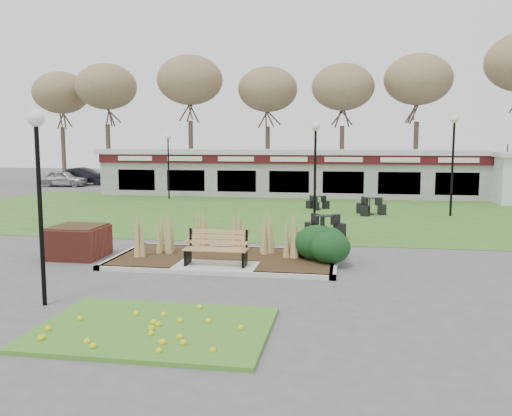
% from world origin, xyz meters
% --- Properties ---
extents(ground, '(100.00, 100.00, 0.00)m').
position_xyz_m(ground, '(0.00, 0.00, 0.00)').
color(ground, '#515154').
rests_on(ground, ground).
extents(lawn, '(34.00, 16.00, 0.02)m').
position_xyz_m(lawn, '(0.00, 12.00, 0.01)').
color(lawn, '#30641F').
rests_on(lawn, ground).
extents(flower_bed, '(4.20, 3.00, 0.16)m').
position_xyz_m(flower_bed, '(0.00, -4.60, 0.07)').
color(flower_bed, '#307421').
rests_on(flower_bed, ground).
extents(planting_bed, '(6.75, 3.40, 1.27)m').
position_xyz_m(planting_bed, '(1.27, 1.35, 0.37)').
color(planting_bed, '#302513').
rests_on(planting_bed, ground).
extents(park_bench, '(1.70, 0.66, 0.93)m').
position_xyz_m(park_bench, '(0.00, 0.25, 0.59)').
color(park_bench, tan).
rests_on(park_bench, ground).
extents(brick_planter, '(1.50, 1.50, 0.95)m').
position_xyz_m(brick_planter, '(-4.40, 1.00, 0.48)').
color(brick_planter, maroon).
rests_on(brick_planter, ground).
extents(food_pavilion, '(24.60, 3.40, 2.90)m').
position_xyz_m(food_pavilion, '(0.00, 19.96, 1.48)').
color(food_pavilion, gray).
rests_on(food_pavilion, ground).
extents(tree_backdrop, '(47.24, 5.24, 10.36)m').
position_xyz_m(tree_backdrop, '(0.00, 28.00, 8.36)').
color(tree_backdrop, '#47382B').
rests_on(tree_backdrop, ground).
extents(lamp_post_near_left, '(0.34, 0.34, 4.05)m').
position_xyz_m(lamp_post_near_left, '(-2.81, -3.50, 2.95)').
color(lamp_post_near_left, black).
rests_on(lamp_post_near_left, ground).
extents(lamp_post_mid_right, '(0.38, 0.38, 4.60)m').
position_xyz_m(lamp_post_mid_right, '(8.12, 11.99, 3.35)').
color(lamp_post_mid_right, black).
rests_on(lamp_post_mid_right, ground).
extents(lamp_post_far_right, '(0.34, 0.34, 4.14)m').
position_xyz_m(lamp_post_far_right, '(2.21, 6.98, 3.02)').
color(lamp_post_far_right, black).
rests_on(lamp_post_far_right, ground).
extents(lamp_post_far_left, '(0.32, 0.32, 3.82)m').
position_xyz_m(lamp_post_far_left, '(-6.98, 17.00, 2.78)').
color(lamp_post_far_left, black).
rests_on(lamp_post_far_left, ground).
extents(bistro_set_b, '(1.49, 1.40, 0.80)m').
position_xyz_m(bistro_set_b, '(2.64, 5.39, 0.29)').
color(bistro_set_b, black).
rests_on(bistro_set_b, ground).
extents(bistro_set_c, '(1.37, 1.45, 0.78)m').
position_xyz_m(bistro_set_c, '(4.48, 11.84, 0.28)').
color(bistro_set_c, black).
rests_on(bistro_set_c, ground).
extents(bistro_set_d, '(1.21, 1.08, 0.64)m').
position_xyz_m(bistro_set_d, '(1.97, 13.50, 0.23)').
color(bistro_set_d, black).
rests_on(bistro_set_d, ground).
extents(patio_umbrella, '(2.22, 2.24, 2.20)m').
position_xyz_m(patio_umbrella, '(12.06, 18.00, 1.37)').
color(patio_umbrella, black).
rests_on(patio_umbrella, ground).
extents(car_silver, '(3.68, 1.66, 1.23)m').
position_xyz_m(car_silver, '(-17.71, 24.16, 0.61)').
color(car_silver, '#A7A7AC').
rests_on(car_silver, ground).
extents(car_black, '(4.28, 2.05, 1.35)m').
position_xyz_m(car_black, '(-16.89, 25.91, 0.68)').
color(car_black, black).
rests_on(car_black, ground).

